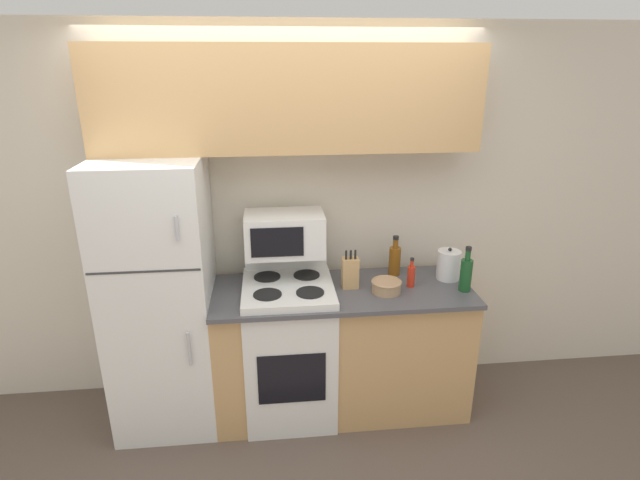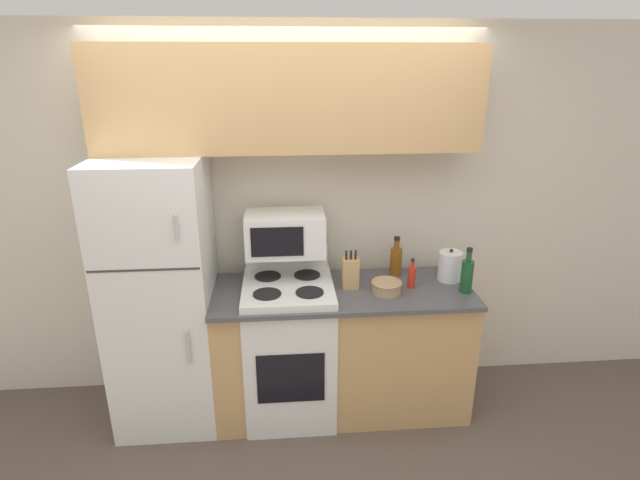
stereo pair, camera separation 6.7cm
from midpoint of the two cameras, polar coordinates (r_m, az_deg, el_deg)
The scene contains 13 objects.
ground_plane at distance 3.49m, azimuth -1.97°, elevation -21.48°, with size 12.00×12.00×0.00m, color brown.
wall_back at distance 3.46m, azimuth -2.79°, elevation 2.52°, with size 8.00×0.05×2.55m.
lower_cabinets at distance 3.48m, azimuth 3.04°, elevation -12.27°, with size 1.68×0.64×0.91m.
refrigerator at distance 3.35m, azimuth -17.02°, elevation -6.12°, with size 0.64×0.68×1.78m.
upper_cabinets at distance 3.11m, azimuth -2.91°, elevation 15.84°, with size 2.32×0.34×0.62m.
stove at distance 3.43m, azimuth -2.94°, elevation -12.09°, with size 0.58×0.62×1.11m.
microwave at distance 3.22m, azimuth -3.43°, elevation 0.76°, with size 0.51×0.32×0.27m.
knife_block at distance 3.24m, azimuth 4.08°, elevation -3.76°, with size 0.11×0.09×0.26m.
bowl at distance 3.22m, azimuth 8.20°, elevation -5.31°, with size 0.20×0.20×0.08m.
bottle_whiskey at distance 3.45m, azimuth 9.22°, elevation -2.30°, with size 0.08×0.08×0.28m.
bottle_hot_sauce at distance 3.30m, azimuth 11.01°, elevation -4.09°, with size 0.05×0.05×0.20m.
bottle_wine_green at distance 3.31m, azimuth 17.00°, elevation -3.84°, with size 0.08×0.08×0.30m.
kettle at distance 3.46m, azimuth 15.17°, elevation -2.89°, with size 0.16×0.16×0.22m.
Camera 2 is at (-0.07, -2.62, 2.31)m, focal length 28.00 mm.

